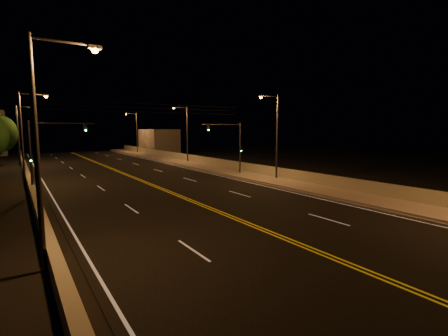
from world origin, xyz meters
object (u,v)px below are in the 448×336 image
streetlight_2 (186,131)px  traffic_signal_left (44,148)px  streetlight_3 (136,130)px  streetlight_4 (44,137)px  streetlight_1 (275,132)px  streetlight_5 (25,132)px  streetlight_6 (20,131)px  traffic_signal_right (233,142)px

streetlight_2 → traffic_signal_left: 25.31m
streetlight_3 → streetlight_4: (-21.42, -56.06, 0.00)m
streetlight_1 → streetlight_3: size_ratio=1.00×
streetlight_3 → streetlight_1: bearing=-90.0°
streetlight_5 → streetlight_6: bearing=90.0°
streetlight_2 → traffic_signal_left: (-20.30, -15.06, -1.25)m
streetlight_4 → traffic_signal_right: bearing=39.9°
streetlight_3 → streetlight_5: 40.38m
streetlight_2 → streetlight_6: same height
streetlight_5 → traffic_signal_left: bearing=-77.8°
streetlight_4 → streetlight_6: (0.00, 42.73, 0.00)m
streetlight_3 → streetlight_6: same height
streetlight_5 → traffic_signal_left: streetlight_5 is taller
streetlight_3 → streetlight_6: bearing=-148.1°
streetlight_1 → streetlight_6: 38.02m
streetlight_1 → streetlight_2: (0.00, 20.40, 0.00)m
streetlight_2 → streetlight_4: same height
streetlight_1 → streetlight_3: 44.73m
streetlight_1 → streetlight_2: size_ratio=1.00×
streetlight_4 → traffic_signal_left: (1.12, 16.66, -1.25)m
streetlight_4 → streetlight_6: 42.73m
traffic_signal_left → traffic_signal_right: bearing=0.0°
traffic_signal_right → streetlight_6: bearing=127.4°
streetlight_4 → streetlight_5: (0.00, 21.83, 0.00)m
traffic_signal_right → traffic_signal_left: (-18.78, 0.00, 0.00)m
streetlight_3 → traffic_signal_left: bearing=-117.3°
traffic_signal_left → streetlight_3: bearing=62.7°
streetlight_3 → streetlight_5: size_ratio=1.00×
streetlight_2 → streetlight_6: size_ratio=1.00×
traffic_signal_right → traffic_signal_left: size_ratio=1.00×
streetlight_2 → streetlight_3: same height
streetlight_6 → traffic_signal_left: (1.12, -26.07, -1.25)m
streetlight_6 → traffic_signal_left: streetlight_6 is taller
streetlight_5 → traffic_signal_left: 5.44m
streetlight_4 → traffic_signal_right: streetlight_4 is taller
streetlight_2 → streetlight_5: (-21.42, -9.89, 0.00)m
streetlight_3 → streetlight_5: (-21.42, -34.23, 0.00)m
streetlight_3 → streetlight_6: (-21.42, -13.32, 0.00)m
streetlight_4 → traffic_signal_left: bearing=86.2°
streetlight_2 → streetlight_1: bearing=-90.0°
streetlight_3 → streetlight_4: same height
streetlight_1 → traffic_signal_right: size_ratio=1.45×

